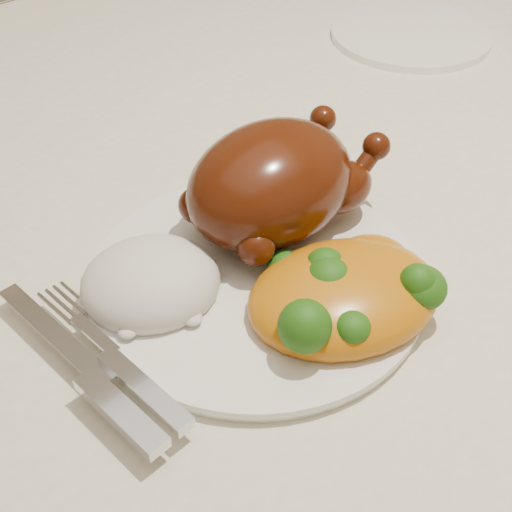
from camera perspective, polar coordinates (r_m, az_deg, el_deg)
dining_table at (r=0.73m, az=-3.94°, el=-0.62°), size 1.60×0.90×0.76m
tablecloth at (r=0.68m, az=-4.22°, el=3.97°), size 1.73×1.03×0.18m
dinner_plate at (r=0.55m, az=-0.00°, el=-1.99°), size 0.29×0.29×0.01m
side_plate at (r=0.95m, az=12.26°, el=16.93°), size 0.25×0.25×0.01m
roast_chicken at (r=0.56m, az=1.52°, el=5.94°), size 0.18×0.12×0.09m
rice_mound at (r=0.53m, az=-8.42°, el=-2.17°), size 0.13×0.13×0.05m
mac_and_cheese at (r=0.52m, az=7.35°, el=-2.83°), size 0.17×0.15×0.06m
cutlery at (r=0.48m, az=-11.65°, el=-9.37°), size 0.04×0.19×0.01m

